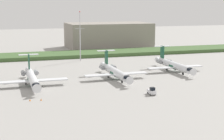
# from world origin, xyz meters

# --- Properties ---
(ground_plane) EXTENTS (500.00, 500.00, 0.00)m
(ground_plane) POSITION_xyz_m (0.00, 30.00, 0.00)
(ground_plane) COLOR #9E9B96
(grass_berm) EXTENTS (320.00, 20.00, 1.78)m
(grass_berm) POSITION_xyz_m (0.00, 64.92, 0.89)
(grass_berm) COLOR #426033
(grass_berm) RESTS_ON ground
(regional_jet_nearest) EXTENTS (22.81, 31.00, 9.00)m
(regional_jet_nearest) POSITION_xyz_m (-28.61, 2.57, 2.54)
(regional_jet_nearest) COLOR silver
(regional_jet_nearest) RESTS_ON ground
(regional_jet_second) EXTENTS (22.81, 31.00, 9.00)m
(regional_jet_second) POSITION_xyz_m (0.76, 4.89, 2.54)
(regional_jet_second) COLOR silver
(regional_jet_second) RESTS_ON ground
(regional_jet_third) EXTENTS (22.81, 31.00, 9.00)m
(regional_jet_third) POSITION_xyz_m (27.58, 11.53, 2.54)
(regional_jet_third) COLOR silver
(regional_jet_third) RESTS_ON ground
(antenna_mast) EXTENTS (4.40, 0.50, 23.20)m
(antenna_mast) POSITION_xyz_m (-2.01, 48.79, 9.63)
(antenna_mast) COLOR #B2B2B7
(antenna_mast) RESTS_ON ground
(distant_hangar) EXTENTS (49.93, 28.81, 15.06)m
(distant_hangar) POSITION_xyz_m (26.05, 95.40, 7.53)
(distant_hangar) COLOR gray
(distant_hangar) RESTS_ON ground
(baggage_tug) EXTENTS (1.72, 3.20, 2.30)m
(baggage_tug) POSITION_xyz_m (4.03, -20.56, 1.00)
(baggage_tug) COLOR silver
(baggage_tug) RESTS_ON ground
(safety_cone_front_marker) EXTENTS (0.44, 0.44, 0.55)m
(safety_cone_front_marker) POSITION_xyz_m (-30.98, -16.96, 0.28)
(safety_cone_front_marker) COLOR orange
(safety_cone_front_marker) RESTS_ON ground
(safety_cone_mid_marker) EXTENTS (0.44, 0.44, 0.55)m
(safety_cone_mid_marker) POSITION_xyz_m (-27.97, -17.32, 0.28)
(safety_cone_mid_marker) COLOR orange
(safety_cone_mid_marker) RESTS_ON ground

